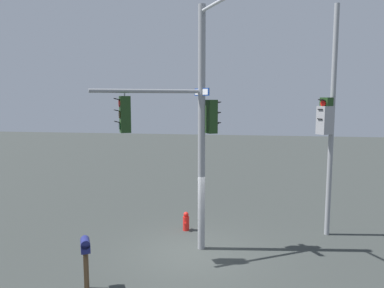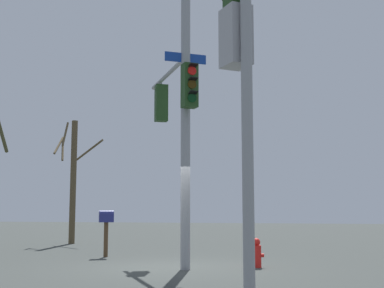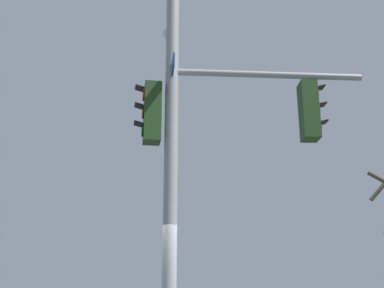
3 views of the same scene
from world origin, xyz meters
name	(u,v)px [view 3 (image 3 of 3)]	position (x,y,z in m)	size (l,w,h in m)	color
main_signal_pole_assembly	(195,113)	(-0.03, -0.06, 4.58)	(3.26, 4.81, 8.01)	gray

